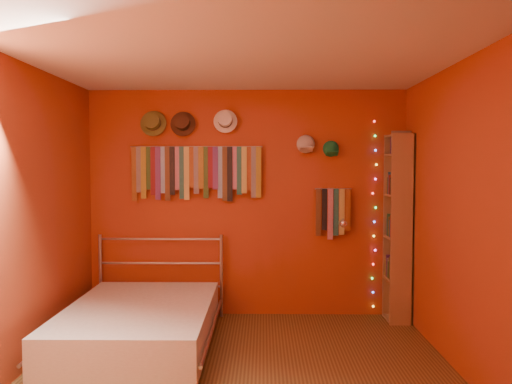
{
  "coord_description": "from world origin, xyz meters",
  "views": [
    {
      "loc": [
        0.18,
        -3.78,
        1.66
      ],
      "look_at": [
        0.11,
        0.9,
        1.42
      ],
      "focal_mm": 35.0,
      "sensor_mm": 36.0,
      "label": 1
    }
  ],
  "objects_px": {
    "bookshelf": "(402,227)",
    "tie_rack": "(196,170)",
    "reading_lamp": "(343,223)",
    "bed": "(140,325)"
  },
  "relations": [
    {
      "from": "tie_rack",
      "to": "bed",
      "type": "bearing_deg",
      "value": -111.57
    },
    {
      "from": "tie_rack",
      "to": "bookshelf",
      "type": "xyz_separation_m",
      "value": [
        2.22,
        -0.15,
        -0.6
      ]
    },
    {
      "from": "bookshelf",
      "to": "tie_rack",
      "type": "bearing_deg",
      "value": 176.01
    },
    {
      "from": "reading_lamp",
      "to": "bed",
      "type": "relative_size",
      "value": 0.18
    },
    {
      "from": "reading_lamp",
      "to": "bookshelf",
      "type": "height_order",
      "value": "bookshelf"
    },
    {
      "from": "reading_lamp",
      "to": "bed",
      "type": "height_order",
      "value": "reading_lamp"
    },
    {
      "from": "bookshelf",
      "to": "reading_lamp",
      "type": "bearing_deg",
      "value": -176.81
    },
    {
      "from": "bookshelf",
      "to": "bed",
      "type": "relative_size",
      "value": 1.06
    },
    {
      "from": "bookshelf",
      "to": "bed",
      "type": "distance_m",
      "value": 2.85
    },
    {
      "from": "tie_rack",
      "to": "bed",
      "type": "distance_m",
      "value": 1.76
    }
  ]
}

